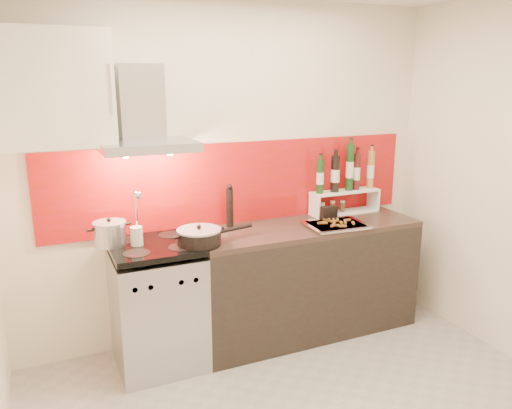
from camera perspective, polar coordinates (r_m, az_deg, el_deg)
name	(u,v)px	position (r m, az deg, el deg)	size (l,w,h in m)	color
back_wall	(233,173)	(3.89, -2.69, 3.63)	(3.40, 0.02, 2.60)	silver
backsplash	(239,183)	(3.91, -1.93, 2.50)	(3.00, 0.02, 0.64)	#A01B08
range_stove	(158,306)	(3.68, -11.15, -11.33)	(0.60, 0.60, 0.91)	#B7B7BA
counter	(305,278)	(4.08, 5.64, -8.39)	(1.80, 0.60, 0.90)	black
range_hood	(144,120)	(3.48, -12.72, 9.41)	(0.62, 0.50, 0.61)	#B7B7BA
upper_cabinet	(53,89)	(3.40, -22.19, 12.12)	(0.70, 0.35, 0.72)	white
stock_pot	(110,233)	(3.53, -16.35, -3.19)	(0.22, 0.22, 0.19)	#B7B7BA
saute_pan	(200,236)	(3.44, -6.42, -3.63)	(0.58, 0.31, 0.14)	black
utensil_jar	(137,230)	(3.47, -13.48, -2.86)	(0.08, 0.13, 0.40)	silver
pepper_mill	(230,206)	(3.82, -3.02, -0.21)	(0.05, 0.05, 0.34)	black
step_shelf	(345,184)	(4.26, 10.19, 2.29)	(0.61, 0.17, 0.59)	white
caddy_box	(329,213)	(4.06, 8.33, -0.98)	(0.13, 0.06, 0.11)	black
baking_tray	(336,225)	(3.91, 9.11, -2.29)	(0.48, 0.38, 0.03)	silver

